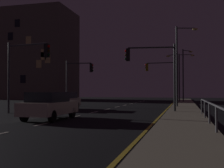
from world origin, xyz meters
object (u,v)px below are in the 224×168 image
object	(u,v)px
car_oncoming	(64,100)
street_lamp_mid_block	(175,73)
traffic_light_far_center	(152,64)
traffic_light_overhead_east	(78,75)
car	(50,105)
building_distant	(36,55)
street_lamp_median	(184,70)
traffic_light_near_left	(162,73)
traffic_light_near_right	(26,63)
street_lamp_corner	(182,72)
street_lamp_across_street	(180,59)

from	to	relation	value
car_oncoming	street_lamp_mid_block	world-z (taller)	street_lamp_mid_block
traffic_light_far_center	traffic_light_overhead_east	xyz separation A→B (m)	(-8.94, 7.93, -0.22)
car	building_distant	xyz separation A→B (m)	(-22.48, 39.00, 8.34)
street_lamp_median	building_distant	size ratio (longest dim) A/B	0.42
car	building_distant	distance (m)	45.79
traffic_light_near_left	street_lamp_mid_block	world-z (taller)	street_lamp_mid_block
car_oncoming	traffic_light_overhead_east	xyz separation A→B (m)	(-0.97, 6.18, 2.65)
traffic_light_far_center	traffic_light_near_right	distance (m)	9.30
traffic_light_far_center	street_lamp_corner	size ratio (longest dim) A/B	0.72
traffic_light_overhead_east	building_distant	distance (m)	31.25
traffic_light_far_center	traffic_light_near_left	xyz separation A→B (m)	(-0.32, 15.07, 0.23)
traffic_light_far_center	street_lamp_across_street	distance (m)	7.86
car	street_lamp_median	bearing A→B (deg)	75.37
car_oncoming	street_lamp_corner	world-z (taller)	street_lamp_corner
street_lamp_corner	building_distant	xyz separation A→B (m)	(-29.63, 10.85, 4.76)
traffic_light_near_left	car_oncoming	bearing A→B (deg)	-119.85
car	street_lamp_across_street	xyz separation A→B (m)	(7.08, 14.17, 4.06)
traffic_light_near_left	street_lamp_corner	world-z (taller)	street_lamp_corner
traffic_light_near_right	traffic_light_near_left	bearing A→B (deg)	65.16
street_lamp_across_street	street_lamp_mid_block	bearing A→B (deg)	94.38
traffic_light_far_center	street_lamp_median	bearing A→B (deg)	83.80
traffic_light_near_left	traffic_light_overhead_east	world-z (taller)	traffic_light_near_left
street_lamp_across_street	street_lamp_corner	world-z (taller)	street_lamp_across_street
building_distant	car_oncoming	bearing A→B (deg)	-57.30
traffic_light_far_center	street_lamp_median	xyz separation A→B (m)	(2.41, 22.17, 1.06)
street_lamp_median	street_lamp_across_street	world-z (taller)	street_lamp_across_street
traffic_light_overhead_east	street_lamp_across_street	xyz separation A→B (m)	(10.90, -0.42, 1.41)
traffic_light_near_right	building_distant	size ratio (longest dim) A/B	0.29
traffic_light_far_center	traffic_light_overhead_east	bearing A→B (deg)	138.41
traffic_light_near_left	street_lamp_across_street	size ratio (longest dim) A/B	0.68
traffic_light_near_left	street_lamp_mid_block	bearing A→B (deg)	51.51
car	traffic_light_overhead_east	world-z (taller)	traffic_light_overhead_east
traffic_light_near_right	building_distant	xyz separation A→B (m)	(-18.85, 35.48, 5.48)
street_lamp_corner	building_distant	size ratio (longest dim) A/B	0.38
car	car_oncoming	size ratio (longest dim) A/B	0.99
car_oncoming	building_distant	size ratio (longest dim) A/B	0.24
traffic_light_near_left	traffic_light_overhead_east	xyz separation A→B (m)	(-8.62, -7.14, -0.45)
street_lamp_corner	traffic_light_near_right	bearing A→B (deg)	-113.63
car	car_oncoming	xyz separation A→B (m)	(-2.85, 8.42, 0.00)
car_oncoming	traffic_light_near_right	size ratio (longest dim) A/B	0.85
traffic_light_overhead_east	street_lamp_across_street	bearing A→B (deg)	-2.20
traffic_light_near_right	street_lamp_median	size ratio (longest dim) A/B	0.68
street_lamp_mid_block	street_lamp_median	bearing A→B (deg)	77.15
street_lamp_across_street	building_distant	size ratio (longest dim) A/B	0.43
building_distant	traffic_light_near_right	bearing A→B (deg)	-62.02
traffic_light_near_right	street_lamp_mid_block	xyz separation A→B (m)	(9.98, 20.17, 0.41)
car_oncoming	street_lamp_mid_block	xyz separation A→B (m)	(9.20, 15.27, 3.27)
traffic_light_far_center	traffic_light_near_left	world-z (taller)	traffic_light_near_left
car	street_lamp_mid_block	distance (m)	24.74
street_lamp_across_street	car_oncoming	bearing A→B (deg)	-149.89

